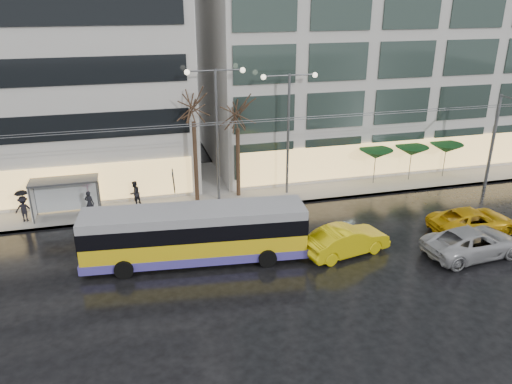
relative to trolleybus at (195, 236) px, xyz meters
name	(u,v)px	position (x,y,z in m)	size (l,w,h in m)	color
ground	(220,286)	(0.76, -2.86, -1.49)	(140.00, 140.00, 0.00)	black
sidewalk	(211,184)	(2.76, 11.14, -1.42)	(80.00, 10.00, 0.15)	gray
kerb	(224,210)	(2.76, 6.19, -1.42)	(80.00, 0.10, 0.15)	slate
building_right	(396,5)	(19.76, 16.14, 11.16)	(32.00, 14.00, 25.00)	#B3B0AB
trolleybus	(195,236)	(0.00, 0.00, 0.00)	(12.09, 5.18, 5.52)	gold
catenary	(210,157)	(1.76, 5.08, 2.76)	(42.24, 5.12, 7.00)	#595B60
bus_shelter	(59,189)	(-7.62, 7.83, 0.47)	(4.20, 1.60, 2.51)	#595B60
street_lamp_near	(217,118)	(2.76, 7.94, 4.50)	(3.96, 0.36, 9.03)	#595B60
street_lamp_far	(289,117)	(7.76, 7.94, 4.22)	(3.96, 0.36, 8.53)	#595B60
tree_a	(193,102)	(1.26, 8.14, 5.59)	(3.20, 3.20, 8.40)	black
tree_b	(237,109)	(4.26, 8.34, 4.90)	(3.20, 3.20, 7.70)	black
parasol_a	(376,154)	(14.76, 8.14, 0.95)	(2.50, 2.50, 2.65)	#595B60
parasol_b	(412,151)	(17.76, 8.14, 0.95)	(2.50, 2.50, 2.65)	#595B60
parasol_c	(446,148)	(20.76, 8.14, 0.95)	(2.50, 2.50, 2.65)	#595B60
taxi_b	(346,240)	(8.22, -1.34, -0.67)	(1.75, 5.01, 1.65)	#DCC20B
taxi_c	(473,221)	(16.81, -0.79, -0.75)	(2.48, 5.38, 1.50)	#D49D0B
sedan_silver	(473,242)	(14.97, -3.27, -0.70)	(2.62, 5.68, 1.58)	#9C9DA0
pedestrian_a	(88,195)	(-5.83, 7.31, 0.10)	(1.28, 1.29, 2.19)	black
pedestrian_b	(135,193)	(-2.95, 8.43, -0.50)	(1.04, 1.04, 1.70)	black
pedestrian_c	(23,205)	(-9.80, 7.48, -0.23)	(1.12, 0.85, 2.11)	black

